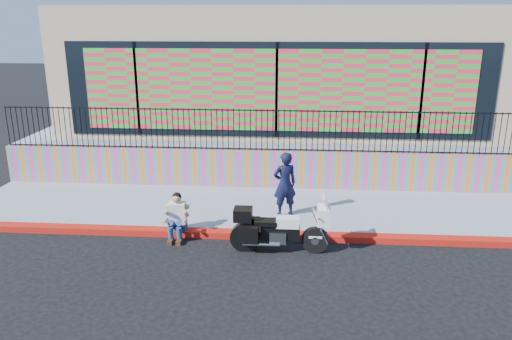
# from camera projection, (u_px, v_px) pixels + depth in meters

# --- Properties ---
(ground) EXTENTS (90.00, 90.00, 0.00)m
(ground) POSITION_uv_depth(u_px,v_px,m) (269.00, 238.00, 11.57)
(ground) COLOR black
(ground) RESTS_ON ground
(red_curb) EXTENTS (16.00, 0.30, 0.15)m
(red_curb) POSITION_uv_depth(u_px,v_px,m) (269.00, 235.00, 11.55)
(red_curb) COLOR red
(red_curb) RESTS_ON ground
(sidewalk) EXTENTS (16.00, 3.00, 0.15)m
(sidewalk) POSITION_uv_depth(u_px,v_px,m) (272.00, 209.00, 13.13)
(sidewalk) COLOR #929CB0
(sidewalk) RESTS_ON ground
(mural_wall) EXTENTS (16.00, 0.20, 1.10)m
(mural_wall) POSITION_uv_depth(u_px,v_px,m) (275.00, 169.00, 14.47)
(mural_wall) COLOR #F23F8F
(mural_wall) RESTS_ON sidewalk
(metal_fence) EXTENTS (15.80, 0.04, 1.20)m
(metal_fence) POSITION_uv_depth(u_px,v_px,m) (275.00, 130.00, 14.14)
(metal_fence) COLOR black
(metal_fence) RESTS_ON mural_wall
(elevated_platform) EXTENTS (16.00, 10.00, 1.25)m
(elevated_platform) POSITION_uv_depth(u_px,v_px,m) (280.00, 133.00, 19.36)
(elevated_platform) COLOR #929CB0
(elevated_platform) RESTS_ON ground
(storefront_building) EXTENTS (14.00, 8.06, 4.00)m
(storefront_building) POSITION_uv_depth(u_px,v_px,m) (281.00, 65.00, 18.38)
(storefront_building) COLOR tan
(storefront_building) RESTS_ON elevated_platform
(police_motorcycle) EXTENTS (2.11, 0.70, 1.31)m
(police_motorcycle) POSITION_uv_depth(u_px,v_px,m) (278.00, 228.00, 10.77)
(police_motorcycle) COLOR black
(police_motorcycle) RESTS_ON ground
(police_officer) EXTENTS (0.69, 0.57, 1.63)m
(police_officer) POSITION_uv_depth(u_px,v_px,m) (285.00, 184.00, 12.31)
(police_officer) COLOR black
(police_officer) RESTS_ON sidewalk
(seated_man) EXTENTS (0.54, 0.71, 1.06)m
(seated_man) POSITION_uv_depth(u_px,v_px,m) (177.00, 221.00, 11.41)
(seated_man) COLOR navy
(seated_man) RESTS_ON ground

